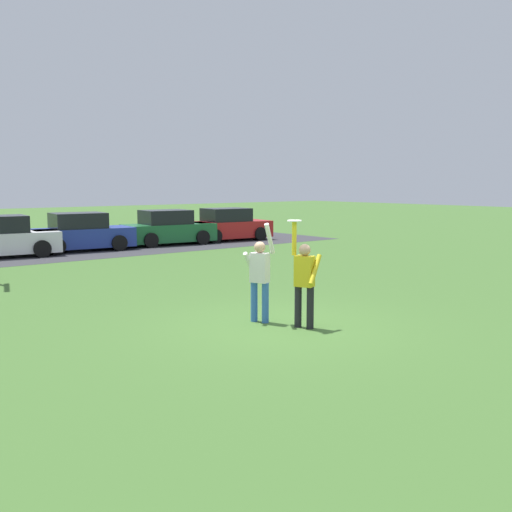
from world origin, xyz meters
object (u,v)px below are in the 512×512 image
frisbee_disc (294,221)px  person_defender (260,275)px  person_catcher (304,278)px  parked_car_blue (81,233)px  parked_car_white (0,238)px  parked_car_red (228,226)px  parked_car_green (168,229)px

frisbee_disc → person_defender: bearing=111.5°
person_catcher → parked_car_blue: 15.72m
parked_car_blue → parked_car_white: bearing=-169.9°
person_catcher → frisbee_disc: 1.13m
person_catcher → parked_car_white: 15.43m
person_defender → parked_car_white: size_ratio=0.48×
frisbee_disc → parked_car_red: (9.53, 15.15, -1.37)m
person_defender → parked_car_green: size_ratio=0.48×
parked_car_white → person_defender: bearing=-79.9°
parked_car_red → person_catcher: bearing=-115.2°
person_defender → parked_car_red: size_ratio=0.48×
person_defender → parked_car_green: person_defender is taller
frisbee_disc → parked_car_red: frisbee_disc is taller
frisbee_disc → parked_car_white: frisbee_disc is taller
person_catcher → parked_car_blue: bearing=-28.8°
person_defender → person_catcher: bearing=0.0°
parked_car_blue → person_catcher: bearing=-90.9°
person_catcher → parked_car_red: bearing=-53.1°
person_defender → parked_car_green: 15.96m
person_catcher → parked_car_red: (9.45, 15.36, -0.25)m
person_defender → parked_car_red: bearing=124.3°
person_defender → parked_car_blue: (2.35, 14.67, -0.25)m
parked_car_white → parked_car_green: bearing=7.4°
person_catcher → person_defender: (-0.36, 0.92, -0.00)m
parked_car_white → parked_car_green: same height
frisbee_disc → parked_car_blue: frisbee_disc is taller
parked_car_blue → parked_car_red: size_ratio=1.00×
person_defender → parked_car_blue: bearing=149.3°
person_catcher → frisbee_disc: bearing=0.0°
person_defender → frisbee_disc: size_ratio=7.29×
parked_car_red → parked_car_green: bearing=-176.2°
parked_car_green → frisbee_disc: bearing=-105.7°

